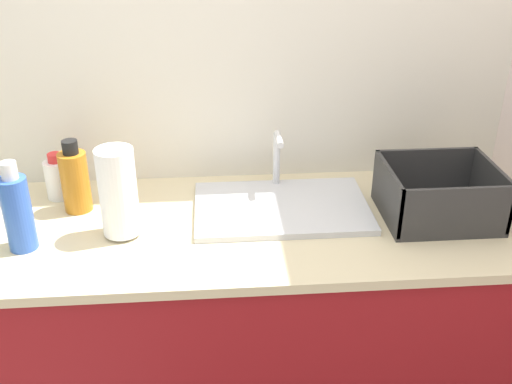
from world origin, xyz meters
name	(u,v)px	position (x,y,z in m)	size (l,w,h in m)	color
wall_back	(229,69)	(0.00, 0.70, 1.30)	(4.35, 0.06, 2.60)	beige
counter_cabinet	(238,335)	(0.00, 0.34, 0.46)	(1.98, 0.70, 0.91)	maroon
sink	(281,206)	(0.15, 0.40, 0.93)	(0.56, 0.37, 0.22)	silver
paper_towel_roll	(118,193)	(-0.35, 0.29, 1.06)	(0.11, 0.11, 0.28)	#4C4C51
dish_rack	(438,198)	(0.64, 0.32, 0.98)	(0.34, 0.30, 0.17)	#2D2D2D
bottle_amber	(75,180)	(-0.51, 0.46, 1.02)	(0.09, 0.09, 0.24)	#B26B19
bottle_blue	(17,211)	(-0.62, 0.24, 1.03)	(0.08, 0.08, 0.27)	#2D56B7
bottle_white_spray	(58,178)	(-0.59, 0.55, 0.98)	(0.08, 0.08, 0.16)	white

